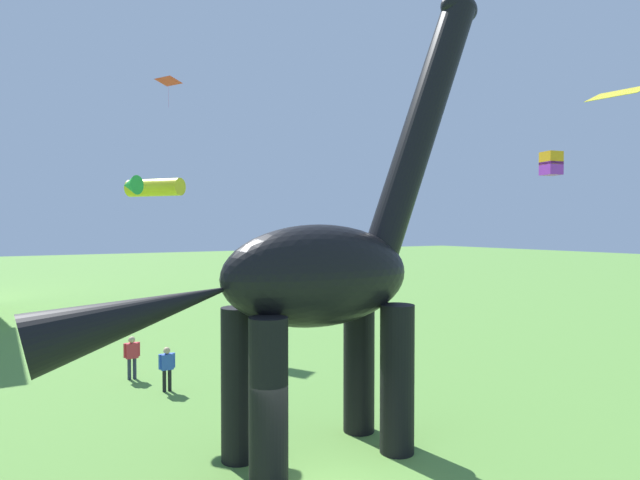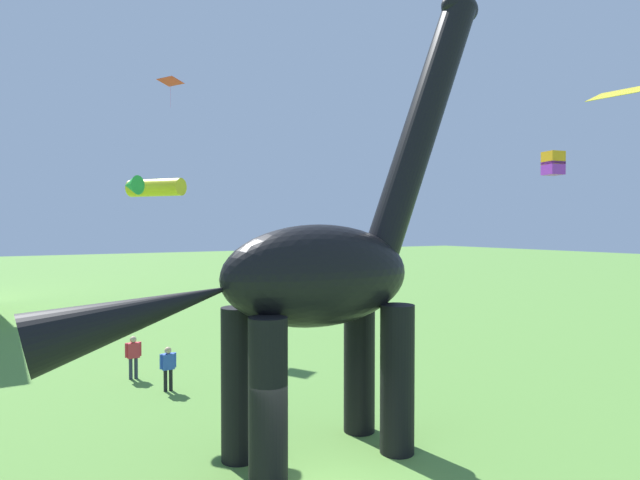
% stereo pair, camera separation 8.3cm
% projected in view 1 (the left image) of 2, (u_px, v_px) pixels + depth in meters
% --- Properties ---
extents(dinosaur_sculpture, '(13.05, 2.76, 13.64)m').
position_uv_depth(dinosaur_sculpture, '(317.00, 276.00, 14.44)').
color(dinosaur_sculpture, black).
rests_on(dinosaur_sculpture, ground_plane).
extents(person_strolling_adult, '(0.66, 0.29, 1.76)m').
position_uv_depth(person_strolling_adult, '(132.00, 353.00, 21.93)').
color(person_strolling_adult, '#2D3347').
rests_on(person_strolling_adult, ground_plane).
extents(person_vendor_side, '(0.63, 0.28, 1.69)m').
position_uv_depth(person_vendor_side, '(167.00, 365.00, 20.30)').
color(person_vendor_side, black).
rests_on(person_vendor_side, ground_plane).
extents(kite_high_right, '(2.31, 2.21, 0.65)m').
position_uv_depth(kite_high_right, '(150.00, 187.00, 18.77)').
color(kite_high_right, yellow).
extents(kite_high_left, '(1.22, 1.59, 0.41)m').
position_uv_depth(kite_high_left, '(618.00, 93.00, 15.56)').
color(kite_high_left, yellow).
extents(kite_drifting, '(1.57, 1.73, 1.74)m').
position_uv_depth(kite_drifting, '(168.00, 81.00, 33.15)').
color(kite_drifting, red).
extents(kite_far_right, '(0.96, 0.96, 1.14)m').
position_uv_depth(kite_far_right, '(551.00, 163.00, 26.32)').
color(kite_far_right, orange).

